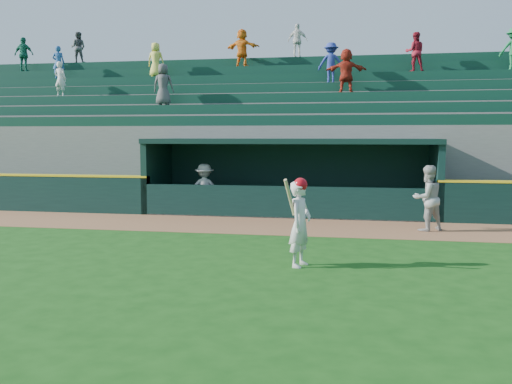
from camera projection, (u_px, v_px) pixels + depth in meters
ground at (241, 265)px, 11.34m from camera, size 120.00×120.00×0.00m
warning_track at (278, 226)px, 16.13m from camera, size 40.00×3.00×0.01m
dugout_player_front at (427, 198)px, 15.29m from camera, size 1.08×1.01×1.77m
dugout_player_inside at (205, 189)px, 18.61m from camera, size 1.16×0.80×1.65m
dugout at (292, 172)px, 19.03m from camera, size 9.40×2.80×2.46m
stands at (306, 139)px, 23.39m from camera, size 34.50×6.25×7.45m
batter_at_plate at (300, 222)px, 11.12m from camera, size 0.56×0.83×1.76m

